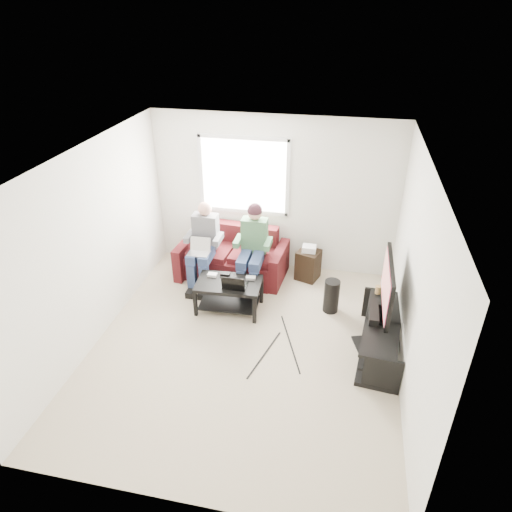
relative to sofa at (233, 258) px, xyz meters
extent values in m
plane|color=tan|center=(0.60, -1.78, -0.31)|extent=(4.50, 4.50, 0.00)
plane|color=white|center=(0.60, -1.78, 2.29)|extent=(4.50, 4.50, 0.00)
plane|color=silver|center=(0.60, 0.47, 0.99)|extent=(4.50, 0.00, 4.50)
plane|color=silver|center=(0.60, -4.03, 0.99)|extent=(4.50, 0.00, 4.50)
plane|color=silver|center=(-1.40, -1.78, 0.99)|extent=(0.00, 4.50, 4.50)
plane|color=silver|center=(2.60, -1.78, 0.99)|extent=(0.00, 4.50, 4.50)
cube|color=white|center=(0.10, 0.46, 1.29)|extent=(1.40, 0.01, 1.20)
cube|color=silver|center=(0.10, 0.45, 1.29)|extent=(1.48, 0.04, 1.28)
cube|color=#4A1216|center=(0.00, -0.05, -0.10)|extent=(1.49, 0.88, 0.40)
cube|color=#4A1216|center=(0.00, 0.29, 0.31)|extent=(1.45, 0.32, 0.41)
cube|color=#4A1216|center=(-0.79, -0.05, -0.02)|extent=(0.22, 0.88, 0.58)
cube|color=#4A1216|center=(0.79, -0.05, -0.02)|extent=(0.22, 0.88, 0.58)
cube|color=#4A1216|center=(-0.36, -0.07, 0.15)|extent=(0.73, 0.70, 0.10)
cube|color=#4A1216|center=(0.36, -0.07, 0.15)|extent=(0.73, 0.70, 0.10)
cube|color=navy|center=(-0.50, -0.47, 0.27)|extent=(0.16, 0.45, 0.14)
cube|color=navy|center=(-0.30, -0.47, 0.27)|extent=(0.16, 0.45, 0.14)
cube|color=navy|center=(-0.50, -0.65, -0.05)|extent=(0.13, 0.13, 0.50)
cube|color=navy|center=(-0.30, -0.65, -0.05)|extent=(0.13, 0.13, 0.50)
cube|color=#5D5D62|center=(-0.40, -0.14, 0.55)|extent=(0.40, 0.22, 0.55)
sphere|color=#DD9C8A|center=(-0.40, -0.12, 0.92)|extent=(0.22, 0.22, 0.22)
cube|color=navy|center=(0.30, -0.47, 0.27)|extent=(0.16, 0.45, 0.14)
cube|color=navy|center=(0.50, -0.47, 0.27)|extent=(0.16, 0.45, 0.14)
cube|color=navy|center=(0.30, -0.65, -0.05)|extent=(0.13, 0.13, 0.50)
cube|color=navy|center=(0.50, -0.65, -0.05)|extent=(0.13, 0.13, 0.50)
cube|color=#525454|center=(0.40, -0.14, 0.55)|extent=(0.40, 0.22, 0.55)
sphere|color=#DD9C8A|center=(0.40, -0.12, 0.92)|extent=(0.22, 0.22, 0.22)
sphere|color=#311820|center=(0.40, -0.12, 0.96)|extent=(0.23, 0.23, 0.23)
cube|color=black|center=(0.19, -0.98, 0.14)|extent=(0.97, 0.62, 0.05)
cube|color=black|center=(0.19, -0.98, -0.20)|extent=(0.89, 0.54, 0.02)
cube|color=black|center=(-0.26, -1.24, -0.10)|extent=(0.05, 0.05, 0.42)
cube|color=black|center=(0.63, -1.24, -0.10)|extent=(0.05, 0.05, 0.42)
cube|color=black|center=(-0.26, -0.72, -0.10)|extent=(0.05, 0.05, 0.42)
cube|color=black|center=(0.63, -0.72, -0.10)|extent=(0.05, 0.05, 0.42)
cube|color=silver|center=(-0.09, -0.86, 0.19)|extent=(0.14, 0.09, 0.04)
cube|color=black|center=(0.09, -0.80, 0.19)|extent=(0.14, 0.09, 0.04)
cube|color=gray|center=(0.49, -0.83, 0.19)|extent=(0.15, 0.10, 0.04)
cube|color=black|center=(2.37, -1.49, 0.17)|extent=(0.61, 1.53, 0.04)
cube|color=black|center=(2.37, -1.49, -0.06)|extent=(0.56, 1.46, 0.03)
cube|color=black|center=(2.37, -1.49, -0.28)|extent=(0.61, 1.53, 0.06)
cube|color=black|center=(2.37, -2.21, -0.06)|extent=(0.45, 0.09, 0.50)
cube|color=black|center=(2.37, -0.77, -0.06)|extent=(0.45, 0.09, 0.50)
cube|color=black|center=(2.37, -1.39, 0.21)|extent=(0.12, 0.40, 0.04)
cube|color=black|center=(2.37, -1.39, 0.29)|extent=(0.06, 0.06, 0.12)
cube|color=black|center=(2.37, -1.39, 0.67)|extent=(0.05, 1.10, 0.65)
cube|color=#DD3463|center=(2.34, -1.39, 0.67)|extent=(0.01, 1.01, 0.58)
cube|color=black|center=(2.25, -1.39, 0.24)|extent=(0.12, 0.50, 0.10)
cylinder|color=#AB8149|center=(2.32, -0.86, 0.25)|extent=(0.08, 0.08, 0.12)
cube|color=silver|center=(2.37, -1.89, -0.01)|extent=(0.30, 0.22, 0.06)
cube|color=gray|center=(2.37, -1.19, 0.00)|extent=(0.34, 0.26, 0.08)
cube|color=black|center=(2.37, -1.54, -0.01)|extent=(0.38, 0.30, 0.07)
cylinder|color=black|center=(1.68, -0.71, -0.05)|extent=(0.23, 0.23, 0.52)
cube|color=black|center=(2.15, -1.48, -0.29)|extent=(0.27, 0.46, 0.02)
cube|color=black|center=(1.25, 0.13, -0.05)|extent=(0.34, 0.34, 0.51)
cube|color=silver|center=(1.25, 0.13, 0.25)|extent=(0.22, 0.18, 0.10)
camera|label=1|loc=(1.72, -6.39, 3.81)|focal=32.00mm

